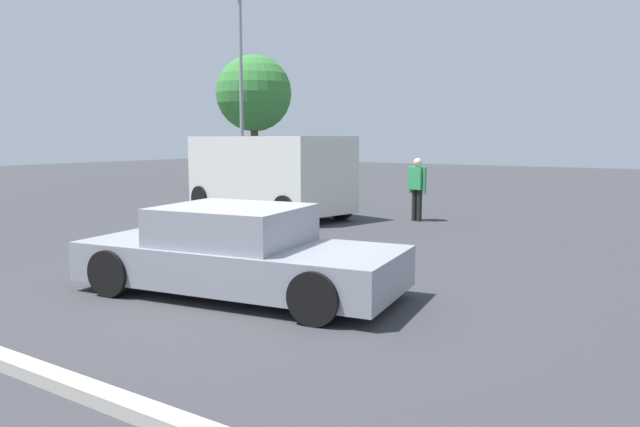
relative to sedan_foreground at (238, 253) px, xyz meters
The scene contains 8 objects.
ground_plane 0.57m from the sedan_foreground, 81.09° to the right, with size 80.00×80.00×0.00m, color #38383D.
sedan_foreground is the anchor object (origin of this frame).
dog 3.40m from the sedan_foreground, 137.56° to the left, with size 0.26×0.60×0.41m.
van_white 8.32m from the sedan_foreground, 125.52° to the left, with size 5.32×3.14×2.17m.
pedestrian 8.08m from the sedan_foreground, 96.72° to the left, with size 0.55×0.34×1.62m.
parking_curb 3.26m from the sedan_foreground, 89.65° to the right, with size 7.01×0.20×0.12m, color #B7B2A8.
light_post_near 16.25m from the sedan_foreground, 130.49° to the left, with size 0.44×0.44×7.79m.
tree_back_center 19.13m from the sedan_foreground, 128.84° to the left, with size 3.33×3.33×5.74m.
Camera 1 is at (5.32, -5.95, 2.13)m, focal length 33.45 mm.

